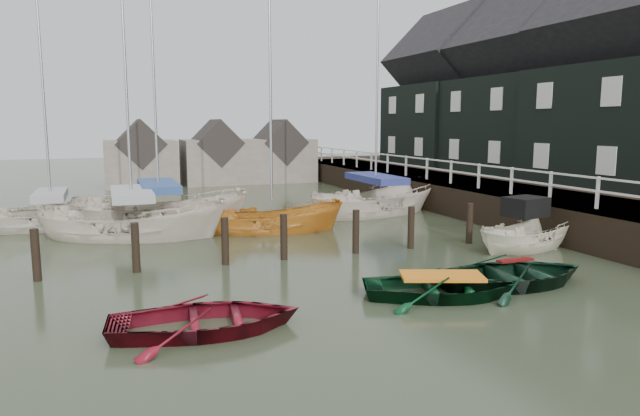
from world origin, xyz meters
name	(u,v)px	position (x,y,z in m)	size (l,w,h in m)	color
ground	(361,281)	(0.00, 0.00, 0.00)	(120.00, 120.00, 0.00)	#2A3220
pier	(453,194)	(9.48, 10.00, 0.71)	(3.04, 32.00, 2.70)	black
land_strip	(543,203)	(15.00, 10.00, 0.00)	(14.00, 38.00, 1.50)	black
quay_houses	(570,91)	(14.99, 8.66, 5.68)	(6.52, 28.14, 10.01)	black
mooring_pilings	(287,243)	(-1.11, 3.00, 0.50)	(13.72, 0.22, 1.80)	black
far_sheds	(214,156)	(0.83, 26.00, 1.86)	(14.00, 4.08, 4.39)	#665B51
rowboat_red	(207,331)	(-4.44, -2.29, 0.00)	(2.72, 3.80, 0.79)	maroon
rowboat_green	(441,297)	(1.20, -1.99, 0.00)	(2.66, 3.72, 0.77)	black
rowboat_dkgreen	(514,285)	(3.52, -1.77, 0.00)	(2.96, 4.15, 0.86)	black
motorboat	(527,246)	(6.80, 1.59, 0.10)	(4.46, 2.42, 2.52)	beige
sailboat_a	(133,235)	(-5.34, 8.28, 0.06)	(7.39, 4.96, 11.59)	beige
sailboat_b	(160,225)	(-4.23, 10.20, 0.06)	(7.61, 4.80, 12.00)	beige
sailboat_c	(272,231)	(-0.27, 7.60, 0.02)	(5.83, 3.09, 10.08)	#BF7423
sailboat_d	(375,212)	(5.38, 10.09, 0.06)	(7.53, 4.31, 12.09)	beige
sailboat_e	(53,226)	(-8.26, 11.28, 0.07)	(5.84, 2.64, 10.11)	beige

